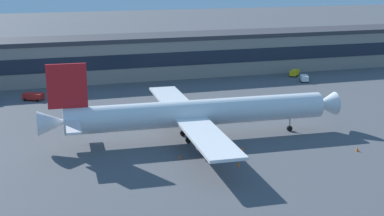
{
  "coord_description": "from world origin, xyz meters",
  "views": [
    {
      "loc": [
        -33.14,
        -98.06,
        32.1
      ],
      "look_at": [
        -3.0,
        0.04,
        5.0
      ],
      "focal_mm": 50.63,
      "sensor_mm": 36.0,
      "label": 1
    }
  ],
  "objects_px": {
    "pushback_tractor": "(33,96)",
    "baggage_tug": "(304,78)",
    "airliner": "(193,113)",
    "follow_me_car": "(295,73)",
    "traffic_cone_2": "(181,157)",
    "traffic_cone_3": "(238,164)",
    "traffic_cone_1": "(357,149)",
    "traffic_cone_0": "(242,148)"
  },
  "relations": [
    {
      "from": "baggage_tug",
      "to": "traffic_cone_0",
      "type": "relative_size",
      "value": 5.92
    },
    {
      "from": "traffic_cone_0",
      "to": "traffic_cone_2",
      "type": "distance_m",
      "value": 11.77
    },
    {
      "from": "traffic_cone_1",
      "to": "traffic_cone_3",
      "type": "height_order",
      "value": "traffic_cone_1"
    },
    {
      "from": "baggage_tug",
      "to": "traffic_cone_0",
      "type": "height_order",
      "value": "baggage_tug"
    },
    {
      "from": "baggage_tug",
      "to": "follow_me_car",
      "type": "bearing_deg",
      "value": 81.24
    },
    {
      "from": "baggage_tug",
      "to": "pushback_tractor",
      "type": "bearing_deg",
      "value": 179.87
    },
    {
      "from": "follow_me_car",
      "to": "traffic_cone_2",
      "type": "relative_size",
      "value": 7.73
    },
    {
      "from": "pushback_tractor",
      "to": "traffic_cone_1",
      "type": "xyz_separation_m",
      "value": [
        54.46,
        -56.28,
        -0.68
      ]
    },
    {
      "from": "pushback_tractor",
      "to": "baggage_tug",
      "type": "relative_size",
      "value": 1.34
    },
    {
      "from": "airliner",
      "to": "traffic_cone_0",
      "type": "bearing_deg",
      "value": -54.54
    },
    {
      "from": "airliner",
      "to": "traffic_cone_1",
      "type": "distance_m",
      "value": 30.49
    },
    {
      "from": "pushback_tractor",
      "to": "traffic_cone_2",
      "type": "distance_m",
      "value": 55.64
    },
    {
      "from": "airliner",
      "to": "follow_me_car",
      "type": "distance_m",
      "value": 67.83
    },
    {
      "from": "baggage_tug",
      "to": "follow_me_car",
      "type": "distance_m",
      "value": 8.35
    },
    {
      "from": "airliner",
      "to": "traffic_cone_3",
      "type": "height_order",
      "value": "airliner"
    },
    {
      "from": "follow_me_car",
      "to": "traffic_cone_1",
      "type": "xyz_separation_m",
      "value": [
        -21.06,
        -64.36,
        -0.72
      ]
    },
    {
      "from": "traffic_cone_0",
      "to": "traffic_cone_3",
      "type": "relative_size",
      "value": 1.0
    },
    {
      "from": "baggage_tug",
      "to": "traffic_cone_2",
      "type": "xyz_separation_m",
      "value": [
        -50.96,
        -50.35,
        -0.79
      ]
    },
    {
      "from": "baggage_tug",
      "to": "traffic_cone_0",
      "type": "bearing_deg",
      "value": -128.32
    },
    {
      "from": "follow_me_car",
      "to": "traffic_cone_1",
      "type": "relative_size",
      "value": 6.1
    },
    {
      "from": "airliner",
      "to": "follow_me_car",
      "type": "height_order",
      "value": "airliner"
    },
    {
      "from": "airliner",
      "to": "traffic_cone_0",
      "type": "height_order",
      "value": "airliner"
    },
    {
      "from": "pushback_tractor",
      "to": "follow_me_car",
      "type": "bearing_deg",
      "value": 6.11
    },
    {
      "from": "traffic_cone_2",
      "to": "traffic_cone_3",
      "type": "distance_m",
      "value": 10.32
    },
    {
      "from": "airliner",
      "to": "pushback_tractor",
      "type": "bearing_deg",
      "value": 125.09
    },
    {
      "from": "traffic_cone_1",
      "to": "traffic_cone_0",
      "type": "bearing_deg",
      "value": 161.47
    },
    {
      "from": "pushback_tractor",
      "to": "follow_me_car",
      "type": "relative_size",
      "value": 1.21
    },
    {
      "from": "pushback_tractor",
      "to": "airliner",
      "type": "bearing_deg",
      "value": -54.91
    },
    {
      "from": "baggage_tug",
      "to": "follow_me_car",
      "type": "height_order",
      "value": "same"
    },
    {
      "from": "traffic_cone_0",
      "to": "traffic_cone_2",
      "type": "xyz_separation_m",
      "value": [
        -11.75,
        -0.75,
        -0.05
      ]
    },
    {
      "from": "baggage_tug",
      "to": "traffic_cone_3",
      "type": "xyz_separation_m",
      "value": [
        -42.82,
        -56.69,
        -0.74
      ]
    },
    {
      "from": "traffic_cone_0",
      "to": "traffic_cone_1",
      "type": "xyz_separation_m",
      "value": [
        19.41,
        -6.51,
        0.03
      ]
    },
    {
      "from": "airliner",
      "to": "traffic_cone_3",
      "type": "distance_m",
      "value": 17.0
    },
    {
      "from": "airliner",
      "to": "traffic_cone_1",
      "type": "bearing_deg",
      "value": -30.98
    },
    {
      "from": "pushback_tractor",
      "to": "traffic_cone_3",
      "type": "distance_m",
      "value": 64.97
    },
    {
      "from": "baggage_tug",
      "to": "traffic_cone_3",
      "type": "height_order",
      "value": "baggage_tug"
    },
    {
      "from": "pushback_tractor",
      "to": "traffic_cone_1",
      "type": "bearing_deg",
      "value": -45.94
    },
    {
      "from": "follow_me_car",
      "to": "traffic_cone_2",
      "type": "xyz_separation_m",
      "value": [
        -52.23,
        -58.61,
        -0.8
      ]
    },
    {
      "from": "pushback_tractor",
      "to": "traffic_cone_1",
      "type": "height_order",
      "value": "pushback_tractor"
    },
    {
      "from": "traffic_cone_0",
      "to": "traffic_cone_3",
      "type": "xyz_separation_m",
      "value": [
        -3.61,
        -7.09,
        -0.0
      ]
    },
    {
      "from": "baggage_tug",
      "to": "traffic_cone_2",
      "type": "bearing_deg",
      "value": -135.34
    },
    {
      "from": "follow_me_car",
      "to": "traffic_cone_1",
      "type": "bearing_deg",
      "value": -108.12
    }
  ]
}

